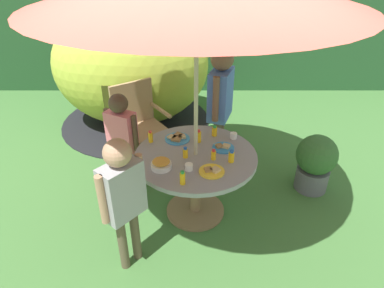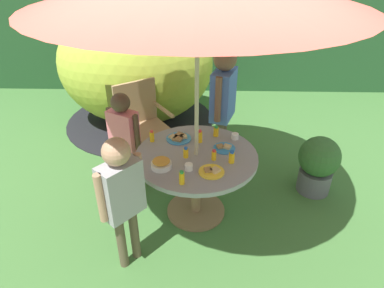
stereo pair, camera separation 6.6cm
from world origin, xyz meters
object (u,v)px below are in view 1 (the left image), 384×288
(juice_bottle_mid_left, at_px, (151,137))
(cup_near, at_px, (190,167))
(wooden_chair, at_px, (139,120))
(plate_far_right, at_px, (178,138))
(juice_bottle_near_left, at_px, (215,131))
(juice_bottle_far_left, at_px, (186,153))
(dome_tent, at_px, (133,66))
(potted_plant, at_px, (316,162))
(child_in_grey_shirt, at_px, (123,191))
(juice_bottle_mid_right, at_px, (199,136))
(plate_near_right, at_px, (213,171))
(juice_bottle_back_edge, at_px, (214,155))
(cup_far, at_px, (234,136))
(juice_bottle_front_edge, at_px, (183,178))
(snack_bowl, at_px, (162,164))
(child_in_blue_shirt, at_px, (222,95))
(child_in_pink_shirt, at_px, (123,132))
(plate_center_back, at_px, (224,147))
(garden_table, at_px, (196,167))
(juice_bottle_center_front, at_px, (232,157))

(juice_bottle_mid_left, bearing_deg, cup_near, -51.21)
(wooden_chair, xyz_separation_m, plate_far_right, (0.49, -0.70, 0.16))
(juice_bottle_near_left, height_order, juice_bottle_far_left, juice_bottle_near_left)
(dome_tent, height_order, potted_plant, dome_tent)
(wooden_chair, relative_size, juice_bottle_near_left, 8.95)
(dome_tent, relative_size, potted_plant, 3.60)
(child_in_grey_shirt, relative_size, juice_bottle_mid_right, 9.46)
(plate_far_right, bearing_deg, child_in_grey_shirt, -112.56)
(plate_near_right, bearing_deg, juice_bottle_near_left, 84.77)
(plate_far_right, distance_m, juice_bottle_back_edge, 0.49)
(plate_far_right, bearing_deg, cup_far, 1.77)
(wooden_chair, bearing_deg, juice_bottle_front_edge, -102.91)
(juice_bottle_near_left, xyz_separation_m, juice_bottle_back_edge, (-0.03, -0.43, -0.00))
(plate_far_right, height_order, cup_near, cup_near)
(child_in_grey_shirt, distance_m, juice_bottle_mid_right, 1.03)
(snack_bowl, relative_size, plate_far_right, 0.73)
(juice_bottle_front_edge, bearing_deg, juice_bottle_near_left, 69.00)
(child_in_blue_shirt, xyz_separation_m, child_in_grey_shirt, (-0.83, -1.48, -0.15))
(wooden_chair, bearing_deg, dome_tent, 66.70)
(child_in_pink_shirt, distance_m, plate_near_right, 1.10)
(child_in_blue_shirt, height_order, plate_far_right, child_in_blue_shirt)
(potted_plant, height_order, cup_far, cup_far)
(wooden_chair, bearing_deg, cup_far, -67.66)
(potted_plant, height_order, cup_near, cup_near)
(plate_center_back, bearing_deg, garden_table, -158.37)
(plate_far_right, height_order, juice_bottle_mid_right, juice_bottle_mid_right)
(potted_plant, distance_m, child_in_grey_shirt, 2.15)
(cup_far, bearing_deg, dome_tent, 126.06)
(wooden_chair, height_order, juice_bottle_front_edge, wooden_chair)
(wooden_chair, relative_size, potted_plant, 1.50)
(garden_table, relative_size, juice_bottle_mid_left, 9.41)
(plate_center_back, bearing_deg, juice_bottle_mid_right, 152.50)
(snack_bowl, relative_size, juice_bottle_back_edge, 1.74)
(juice_bottle_mid_right, distance_m, juice_bottle_back_edge, 0.34)
(wooden_chair, xyz_separation_m, plate_center_back, (0.93, -0.87, 0.16))
(juice_bottle_center_front, bearing_deg, juice_bottle_mid_right, 129.42)
(juice_bottle_near_left, xyz_separation_m, juice_bottle_center_front, (0.12, -0.47, 0.00))
(garden_table, distance_m, child_in_blue_shirt, 0.97)
(cup_near, bearing_deg, garden_table, 76.01)
(juice_bottle_far_left, relative_size, juice_bottle_front_edge, 0.85)
(child_in_pink_shirt, distance_m, juice_bottle_mid_left, 0.35)
(juice_bottle_mid_right, distance_m, cup_near, 0.48)
(child_in_grey_shirt, height_order, juice_bottle_back_edge, child_in_grey_shirt)
(plate_center_back, xyz_separation_m, juice_bottle_near_left, (-0.07, 0.24, 0.04))
(potted_plant, bearing_deg, plate_center_back, -164.63)
(juice_bottle_far_left, distance_m, juice_bottle_center_front, 0.41)
(juice_bottle_near_left, bearing_deg, plate_far_right, -168.96)
(juice_bottle_front_edge, distance_m, juice_bottle_back_edge, 0.44)
(plate_far_right, relative_size, cup_far, 3.51)
(juice_bottle_mid_left, bearing_deg, juice_bottle_near_left, 11.27)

